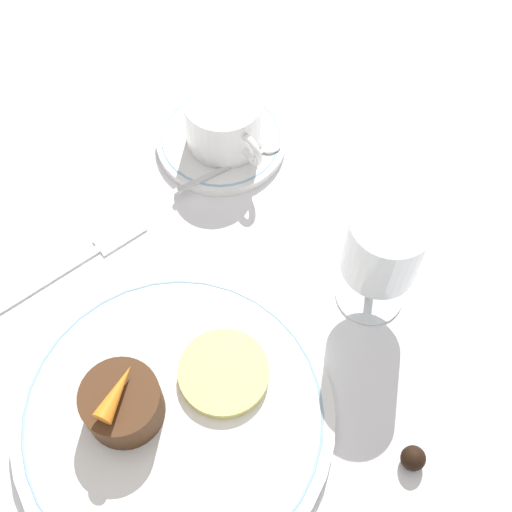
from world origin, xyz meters
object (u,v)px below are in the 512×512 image
object	(u,v)px
fork	(81,259)
dessert_cake	(125,408)
dinner_plate	(174,417)
coffee_cup	(224,119)
wine_glass	(384,249)

from	to	relation	value
fork	dessert_cake	size ratio (longest dim) A/B	2.76
dinner_plate	dessert_cake	xyz separation A→B (m)	(-0.02, -0.03, 0.03)
dinner_plate	coffee_cup	xyz separation A→B (m)	(-0.22, 0.20, 0.03)
fork	coffee_cup	bearing A→B (deg)	101.18
dinner_plate	wine_glass	xyz separation A→B (m)	(0.00, 0.21, 0.08)
coffee_cup	dessert_cake	world-z (taller)	coffee_cup
dinner_plate	coffee_cup	bearing A→B (deg)	138.47
fork	dessert_cake	xyz separation A→B (m)	(0.16, -0.04, 0.03)
dessert_cake	dinner_plate	bearing A→B (deg)	56.59
coffee_cup	wine_glass	size ratio (longest dim) A/B	0.81
wine_glass	coffee_cup	bearing A→B (deg)	-176.08
coffee_cup	fork	bearing A→B (deg)	-78.82
wine_glass	fork	world-z (taller)	wine_glass
coffee_cup	fork	world-z (taller)	coffee_cup
dessert_cake	wine_glass	bearing A→B (deg)	85.01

